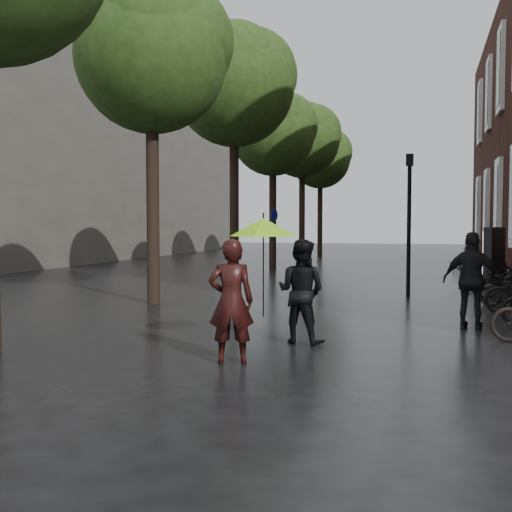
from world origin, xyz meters
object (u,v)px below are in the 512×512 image
(person_burgundy, at_px, (231,301))
(lamp_post, at_px, (409,210))
(ad_lightbox, at_px, (494,257))
(person_black, at_px, (301,291))
(parked_bicycles, at_px, (496,275))
(pedestrian_walking, at_px, (472,280))

(person_burgundy, distance_m, lamp_post, 9.36)
(ad_lightbox, distance_m, lamp_post, 4.51)
(ad_lightbox, bearing_deg, lamp_post, -101.94)
(person_black, relative_size, parked_bicycles, 0.10)
(ad_lightbox, relative_size, lamp_post, 0.49)
(parked_bicycles, bearing_deg, pedestrian_walking, -99.21)
(person_burgundy, height_order, ad_lightbox, ad_lightbox)
(person_burgundy, height_order, parked_bicycles, person_burgundy)
(person_burgundy, height_order, pedestrian_walking, pedestrian_walking)
(person_black, distance_m, parked_bicycles, 10.54)
(pedestrian_walking, xyz_separation_m, ad_lightbox, (1.24, 8.42, 0.04))
(person_black, bearing_deg, ad_lightbox, -98.81)
(parked_bicycles, bearing_deg, person_black, -112.78)
(parked_bicycles, bearing_deg, lamp_post, -135.89)
(pedestrian_walking, height_order, parked_bicycles, pedestrian_walking)
(pedestrian_walking, distance_m, ad_lightbox, 8.51)
(pedestrian_walking, distance_m, parked_bicycles, 7.55)
(person_burgundy, relative_size, person_black, 1.03)
(person_burgundy, xyz_separation_m, person_black, (0.67, 1.71, -0.02))
(person_black, relative_size, pedestrian_walking, 0.94)
(person_black, xyz_separation_m, ad_lightbox, (4.11, 10.69, 0.09))
(ad_lightbox, bearing_deg, person_black, -86.23)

